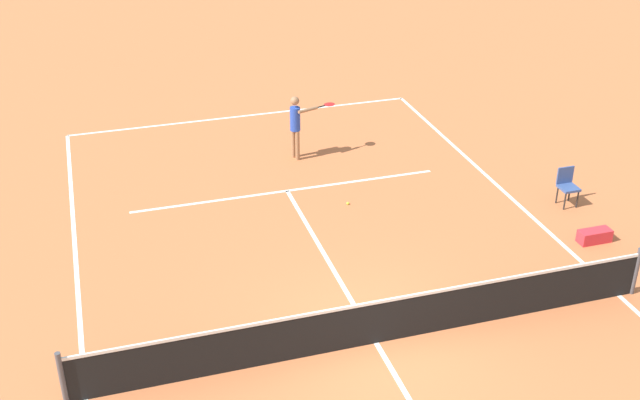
# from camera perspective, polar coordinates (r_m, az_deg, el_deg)

# --- Properties ---
(ground_plane) EXTENTS (60.00, 60.00, 0.00)m
(ground_plane) POSITION_cam_1_polar(r_m,az_deg,el_deg) (15.34, 4.00, -10.08)
(ground_plane) COLOR #C66B3D
(court_lines) EXTENTS (10.71, 23.73, 0.01)m
(court_lines) POSITION_cam_1_polar(r_m,az_deg,el_deg) (15.34, 4.00, -10.08)
(court_lines) COLOR white
(court_lines) RESTS_ON ground
(tennis_net) EXTENTS (11.31, 0.10, 1.07)m
(tennis_net) POSITION_cam_1_polar(r_m,az_deg,el_deg) (15.04, 4.07, -8.60)
(tennis_net) COLOR #4C4C51
(tennis_net) RESTS_ON ground
(player_serving) EXTENTS (1.35, 0.53, 1.82)m
(player_serving) POSITION_cam_1_polar(r_m,az_deg,el_deg) (21.92, -1.66, 5.60)
(player_serving) COLOR #9E704C
(player_serving) RESTS_ON ground
(tennis_ball) EXTENTS (0.07, 0.07, 0.07)m
(tennis_ball) POSITION_cam_1_polar(r_m,az_deg,el_deg) (19.90, 1.99, -0.24)
(tennis_ball) COLOR #CCE033
(tennis_ball) RESTS_ON ground
(courtside_chair_mid) EXTENTS (0.44, 0.46, 0.95)m
(courtside_chair_mid) POSITION_cam_1_polar(r_m,az_deg,el_deg) (20.60, 17.16, 1.05)
(courtside_chair_mid) COLOR #262626
(courtside_chair_mid) RESTS_ON ground
(equipment_bag) EXTENTS (0.76, 0.32, 0.30)m
(equipment_bag) POSITION_cam_1_polar(r_m,az_deg,el_deg) (19.31, 18.93, -2.43)
(equipment_bag) COLOR red
(equipment_bag) RESTS_ON ground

